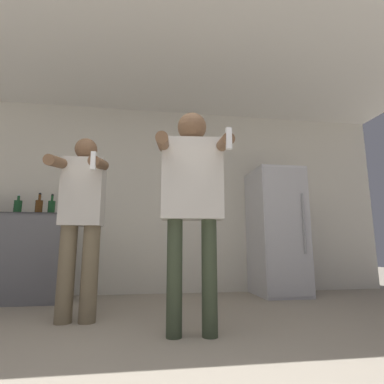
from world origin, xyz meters
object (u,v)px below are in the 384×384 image
Objects in this scene: bottle_brown_liquor at (18,207)px; bottle_tall_gin at (39,207)px; bottle_green_wine at (51,207)px; person_woman_foreground at (192,191)px; person_man_side at (81,214)px; refrigerator at (276,231)px.

bottle_tall_gin is at bearing -0.00° from bottle_brown_liquor.
person_woman_foreground is (1.47, -1.61, -0.05)m from bottle_green_wine.
person_woman_foreground is 1.04m from person_man_side.
bottle_tall_gin reaches higher than bottle_green_wine.
refrigerator is 6.57× the size of bottle_brown_liquor.
bottle_tall_gin is (-0.14, 0.00, 0.00)m from bottle_green_wine.
bottle_green_wine is 0.16× the size of person_man_side.
bottle_tall_gin is at bearing 123.60° from person_man_side.
refrigerator is 2.11m from person_woman_foreground.
refrigerator is at bearing -0.09° from bottle_tall_gin.
bottle_green_wine is 0.14m from bottle_tall_gin.
bottle_green_wine is at bearing 118.08° from person_man_side.
bottle_green_wine is (-2.83, 0.00, 0.26)m from refrigerator.
person_man_side is at bearing 149.75° from person_woman_foreground.
refrigerator is at bearing -0.10° from bottle_green_wine.
person_man_side is at bearing -154.22° from refrigerator.
bottle_green_wine is 0.96× the size of bottle_tall_gin.
person_man_side is at bearing -48.66° from bottle_brown_liquor.
bottle_brown_liquor is (-3.20, 0.00, 0.26)m from refrigerator.
person_woman_foreground is at bearing -30.25° from person_man_side.
bottle_brown_liquor is at bearing 180.00° from bottle_green_wine.
bottle_green_wine is at bearing 179.90° from refrigerator.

